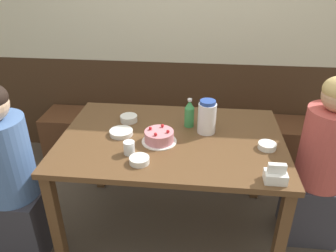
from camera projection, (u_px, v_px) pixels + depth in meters
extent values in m
plane|color=#4C4238|center=(171.00, 226.00, 2.39)|extent=(12.00, 12.00, 0.00)
cube|color=#3D2819|center=(182.00, 109.00, 3.09)|extent=(4.80, 0.04, 0.91)
cube|color=#56331E|center=(180.00, 141.00, 3.00)|extent=(2.50, 0.38, 0.46)
cube|color=brown|center=(172.00, 140.00, 2.04)|extent=(1.38, 0.92, 0.03)
cube|color=brown|center=(56.00, 224.00, 1.92)|extent=(0.06, 0.06, 0.72)
cube|color=brown|center=(280.00, 242.00, 1.80)|extent=(0.06, 0.06, 0.72)
cube|color=brown|center=(97.00, 150.00, 2.63)|extent=(0.06, 0.06, 0.72)
cube|color=brown|center=(259.00, 159.00, 2.52)|extent=(0.06, 0.06, 0.72)
cylinder|color=white|center=(159.00, 141.00, 1.98)|extent=(0.21, 0.21, 0.01)
cylinder|color=#C67A84|center=(159.00, 136.00, 1.96)|extent=(0.18, 0.18, 0.07)
sphere|color=red|center=(150.00, 128.00, 1.96)|extent=(0.02, 0.02, 0.02)
sphere|color=red|center=(156.00, 134.00, 1.90)|extent=(0.02, 0.02, 0.02)
sphere|color=red|center=(168.00, 131.00, 1.93)|extent=(0.02, 0.02, 0.02)
sphere|color=red|center=(162.00, 126.00, 1.99)|extent=(0.02, 0.02, 0.02)
cylinder|color=white|center=(207.00, 118.00, 2.04)|extent=(0.11, 0.11, 0.19)
cylinder|color=#28479E|center=(208.00, 102.00, 1.99)|extent=(0.10, 0.10, 0.02)
cylinder|color=#388E4C|center=(189.00, 117.00, 2.13)|extent=(0.06, 0.06, 0.13)
cone|color=#388E4C|center=(190.00, 104.00, 2.09)|extent=(0.06, 0.06, 0.05)
cylinder|color=silver|center=(190.00, 100.00, 2.07)|extent=(0.03, 0.03, 0.01)
cube|color=white|center=(275.00, 177.00, 1.63)|extent=(0.11, 0.08, 0.05)
cube|color=white|center=(277.00, 168.00, 1.60)|extent=(0.09, 0.03, 0.05)
cylinder|color=white|center=(121.00, 132.00, 2.05)|extent=(0.15, 0.15, 0.03)
cylinder|color=white|center=(129.00, 118.00, 2.21)|extent=(0.11, 0.11, 0.04)
cylinder|color=white|center=(267.00, 146.00, 1.91)|extent=(0.11, 0.11, 0.03)
cylinder|color=white|center=(139.00, 160.00, 1.78)|extent=(0.11, 0.11, 0.03)
cylinder|color=silver|center=(129.00, 148.00, 1.85)|extent=(0.06, 0.06, 0.08)
cube|color=#33333D|center=(310.00, 208.00, 2.23)|extent=(0.34, 0.30, 0.45)
cylinder|color=#BC4C47|center=(326.00, 148.00, 2.01)|extent=(0.31, 0.31, 0.51)
cube|color=#33333D|center=(22.00, 221.00, 2.12)|extent=(0.34, 0.30, 0.45)
cylinder|color=#4C70AD|center=(5.00, 159.00, 1.90)|extent=(0.31, 0.31, 0.51)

